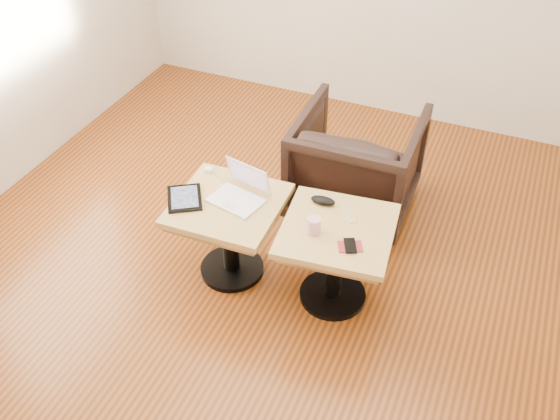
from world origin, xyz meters
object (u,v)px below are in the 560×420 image
at_px(side_table_left, 229,220).
at_px(laptop, 240,192).
at_px(side_table_right, 336,246).
at_px(armchair, 357,164).
at_px(striped_cup, 314,226).

bearing_deg(side_table_left, laptop, 49.37).
distance_m(side_table_right, armchair, 0.89).
xyz_separation_m(side_table_right, armchair, (-0.16, 0.88, -0.05)).
height_order(side_table_right, striped_cup, striped_cup).
distance_m(laptop, armchair, 0.99).
relative_size(striped_cup, armchair, 0.12).
xyz_separation_m(side_table_right, striped_cup, (-0.11, -0.09, 0.19)).
bearing_deg(striped_cup, side_table_right, 38.46).
distance_m(side_table_left, laptop, 0.20).
bearing_deg(armchair, side_table_right, 98.81).
height_order(striped_cup, armchair, armchair).
xyz_separation_m(side_table_left, side_table_right, (0.66, 0.04, 0.00)).
xyz_separation_m(side_table_right, laptop, (-0.61, 0.02, 0.18)).
xyz_separation_m(laptop, striped_cup, (0.50, -0.11, 0.01)).
bearing_deg(armchair, laptop, 60.66).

